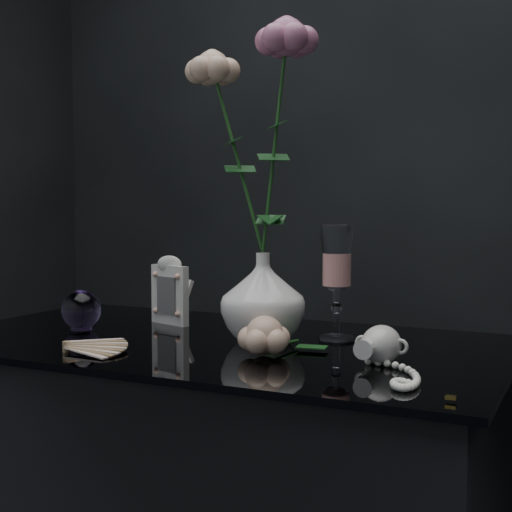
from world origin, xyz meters
The scene contains 8 objects.
vase centered at (0.09, 0.08, 0.84)m, with size 0.15×0.15×0.16m, color white.
wine_glass centered at (0.20, 0.14, 0.87)m, with size 0.06×0.06×0.21m, color white, non-canonical shape.
picture_frame centered at (-0.17, 0.16, 0.83)m, with size 0.11×0.08×0.14m, color silver, non-canonical shape.
paperweight centered at (-0.29, 0.03, 0.80)m, with size 0.08×0.08×0.08m, color #9B78C3, non-canonical shape.
paper_fan centered at (-0.17, -0.16, 0.77)m, with size 0.20×0.16×0.02m, color beige, non-canonical shape.
loose_rose centered at (0.14, -0.04, 0.79)m, with size 0.15×0.19×0.07m, color beige, non-canonical shape.
pearl_jar centered at (0.33, -0.01, 0.79)m, with size 0.21×0.22×0.06m, color silver, non-canonical shape.
roses centered at (0.07, 0.08, 1.14)m, with size 0.23×0.12×0.47m.
Camera 1 is at (0.63, -1.08, 1.01)m, focal length 50.00 mm.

